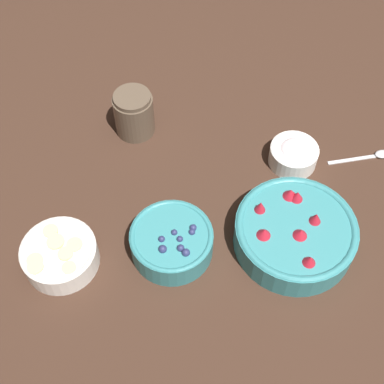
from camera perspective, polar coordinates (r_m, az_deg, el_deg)
ground_plane at (r=1.07m, az=0.99°, el=-2.40°), size 4.00×4.00×0.00m
bowl_strawberries at (r=1.03m, az=10.93°, el=-4.25°), size 0.23×0.23×0.08m
bowl_blueberries at (r=1.00m, az=-2.18°, el=-5.23°), size 0.16×0.16×0.07m
bowl_bananas at (r=1.02m, az=-13.94°, el=-6.44°), size 0.14×0.14×0.05m
bowl_cream at (r=1.15m, az=10.80°, el=4.06°), size 0.10×0.10×0.06m
jar_chocolate at (r=1.18m, az=-6.20°, el=8.21°), size 0.09×0.09×0.10m
spoon at (r=1.22m, az=18.53°, el=3.65°), size 0.13×0.07×0.01m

